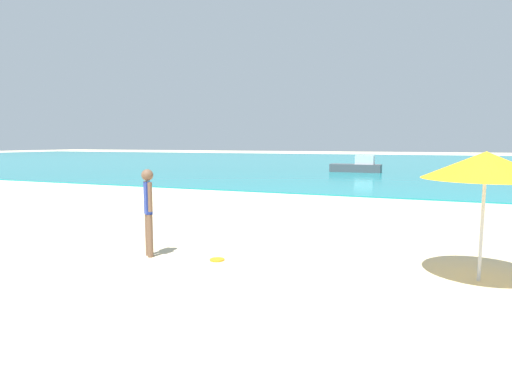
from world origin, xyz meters
name	(u,v)px	position (x,y,z in m)	size (l,w,h in m)	color
water	(397,163)	(0.00, 44.53, 0.03)	(160.00, 60.00, 0.06)	teal
person_standing	(148,207)	(-1.87, 4.26, 0.94)	(0.31, 0.27, 1.65)	brown
frisbee	(217,260)	(-0.55, 4.48, 0.01)	(0.27, 0.27, 0.03)	orange
boat_near	(358,166)	(-1.59, 28.07, 0.47)	(3.52, 1.19, 1.19)	#4C4C51
beach_umbrella	(486,165)	(3.75, 4.98, 1.80)	(1.84, 1.84, 2.01)	#B7B7BC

